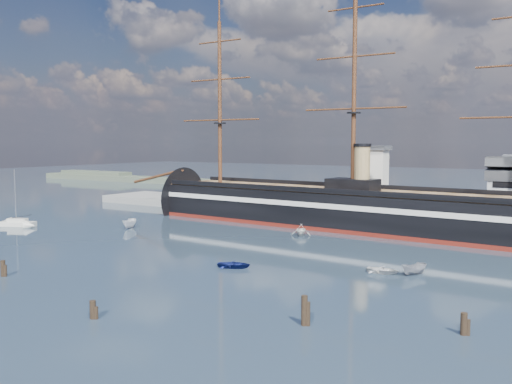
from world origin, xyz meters
The scene contains 15 objects.
ground centered at (0.00, 40.00, 0.00)m, with size 600.00×600.00×0.00m, color #283540.
quay centered at (10.00, 76.00, 0.00)m, with size 180.00×18.00×2.00m, color slate.
quay_tower centered at (3.00, 73.00, 9.75)m, with size 5.00×5.00×15.00m.
shoreline centered at (-139.23, 135.00, 1.45)m, with size 120.00×10.00×4.00m.
warship centered at (-1.04, 60.00, 4.04)m, with size 113.37×21.98×53.94m.
sailboat centered at (-57.83, 23.65, 0.77)m, with size 7.78×5.18×12.07m.
motorboat_a centered at (-35.66, 34.39, 0.00)m, with size 6.00×2.20×2.40m, color white.
motorboat_b centered at (3.72, 15.92, 0.00)m, with size 2.95×1.18×1.38m, color navy.
motorboat_c centered at (26.60, 25.41, 0.00)m, with size 4.92×1.80×1.97m, color gray.
motorboat_d centered at (-1.63, 45.72, 0.00)m, with size 6.82×2.95×2.50m, color silver.
motorboat_e centered at (22.66, 24.17, 0.00)m, with size 2.74×1.09×1.28m, color silver.
piling_near_left centered at (-19.22, -5.00, 0.00)m, with size 0.64×0.64×2.86m, color black.
piling_near_mid centered at (5.13, -10.99, 0.00)m, with size 0.64×0.64×2.59m, color black.
piling_near_right centered at (24.12, -1.22, 0.00)m, with size 0.64×0.64×3.68m, color black.
piling_far_right centered at (37.85, 4.39, 0.00)m, with size 0.64×0.64×2.80m, color black.
Camera 1 is at (49.64, -49.33, 17.91)m, focal length 40.00 mm.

